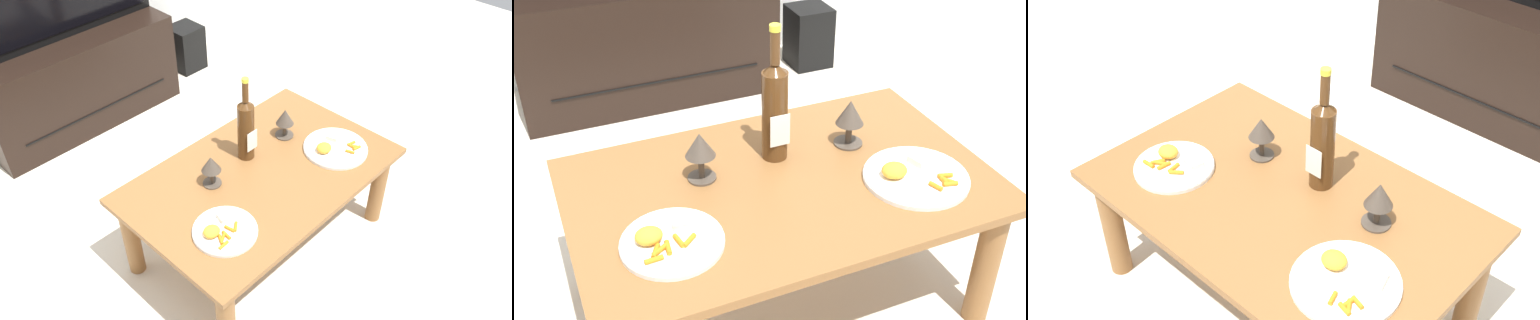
% 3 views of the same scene
% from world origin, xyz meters
% --- Properties ---
extents(ground_plane, '(6.40, 6.40, 0.00)m').
position_xyz_m(ground_plane, '(0.00, 0.00, 0.00)').
color(ground_plane, beige).
extents(dining_table, '(1.10, 0.70, 0.42)m').
position_xyz_m(dining_table, '(0.00, 0.00, 0.35)').
color(dining_table, brown).
rests_on(dining_table, ground_plane).
extents(tv_stand, '(1.13, 0.44, 0.53)m').
position_xyz_m(tv_stand, '(-0.02, 1.44, 0.26)').
color(tv_stand, black).
rests_on(tv_stand, ground_plane).
extents(floor_speaker, '(0.20, 0.20, 0.30)m').
position_xyz_m(floor_speaker, '(0.80, 1.44, 0.15)').
color(floor_speaker, black).
rests_on(floor_speaker, ground_plane).
extents(wine_bottle, '(0.07, 0.07, 0.38)m').
position_xyz_m(wine_bottle, '(0.03, 0.12, 0.58)').
color(wine_bottle, '#4C2D14').
rests_on(wine_bottle, dining_table).
extents(goblet_left, '(0.08, 0.08, 0.14)m').
position_xyz_m(goblet_left, '(-0.18, 0.10, 0.52)').
color(goblet_left, '#473D33').
rests_on(goblet_left, dining_table).
extents(goblet_right, '(0.08, 0.08, 0.14)m').
position_xyz_m(goblet_right, '(0.25, 0.10, 0.52)').
color(goblet_right, '#473D33').
rests_on(goblet_right, dining_table).
extents(dinner_plate_left, '(0.24, 0.24, 0.05)m').
position_xyz_m(dinner_plate_left, '(-0.33, -0.13, 0.44)').
color(dinner_plate_left, white).
rests_on(dinner_plate_left, dining_table).
extents(dinner_plate_right, '(0.28, 0.28, 0.05)m').
position_xyz_m(dinner_plate_right, '(0.33, -0.13, 0.44)').
color(dinner_plate_right, white).
rests_on(dinner_plate_right, dining_table).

